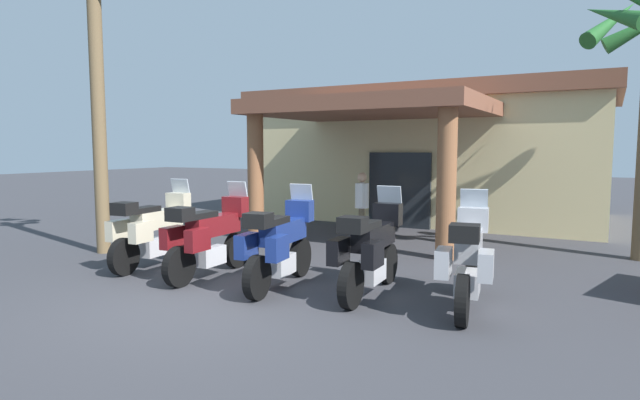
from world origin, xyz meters
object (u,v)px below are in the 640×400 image
at_px(motorcycle_maroon, 209,237).
at_px(motorcycle_cream, 152,230).
at_px(palm_tree_roadside, 95,1).
at_px(motorcycle_blue, 280,244).
at_px(motorcycle_black, 370,250).
at_px(pedestrian, 362,202).
at_px(motorcycle_silver, 468,259).
at_px(motel_building, 431,153).

bearing_deg(motorcycle_maroon, motorcycle_cream, 83.92).
bearing_deg(palm_tree_roadside, motorcycle_blue, -6.98).
distance_m(motorcycle_maroon, motorcycle_black, 2.91).
distance_m(motorcycle_maroon, pedestrian, 4.44).
height_order(motorcycle_black, palm_tree_roadside, palm_tree_roadside).
height_order(motorcycle_maroon, motorcycle_black, same).
bearing_deg(motorcycle_cream, motorcycle_silver, -94.16).
xyz_separation_m(motorcycle_cream, pedestrian, (2.41, 4.21, 0.25)).
height_order(motorcycle_cream, motorcycle_blue, same).
distance_m(motorcycle_cream, motorcycle_blue, 2.90).
distance_m(motorcycle_black, motorcycle_silver, 1.45).
height_order(motorcycle_cream, motorcycle_silver, same).
distance_m(motorcycle_silver, pedestrian, 5.30).
bearing_deg(motel_building, motorcycle_black, -77.97).
bearing_deg(palm_tree_roadside, motorcycle_cream, -13.84).
distance_m(motorcycle_cream, motorcycle_black, 4.35).
distance_m(motorcycle_maroon, motorcycle_blue, 1.45).
relative_size(motel_building, motorcycle_silver, 4.91).
bearing_deg(pedestrian, motorcycle_silver, 107.72).
relative_size(motorcycle_black, motorcycle_silver, 1.00).
relative_size(motorcycle_cream, pedestrian, 1.34).
xyz_separation_m(motorcycle_maroon, palm_tree_roadside, (-3.36, 0.59, 4.50)).
height_order(motorcycle_cream, motorcycle_maroon, same).
relative_size(motorcycle_cream, palm_tree_roadside, 0.33).
bearing_deg(pedestrian, motorcycle_blue, 74.40).
bearing_deg(motorcycle_blue, motorcycle_silver, -91.36).
relative_size(motorcycle_cream, motorcycle_maroon, 1.00).
bearing_deg(pedestrian, motel_building, -111.98).
height_order(motorcycle_blue, palm_tree_roadside, palm_tree_roadside).
height_order(motorcycle_blue, motorcycle_silver, same).
bearing_deg(motorcycle_maroon, motorcycle_blue, -91.52).
xyz_separation_m(motorcycle_cream, motorcycle_silver, (5.80, 0.14, 0.00)).
bearing_deg(palm_tree_roadside, motorcycle_silver, -2.45).
bearing_deg(palm_tree_roadside, motorcycle_black, -3.00).
height_order(motel_building, motorcycle_blue, motel_building).
relative_size(motorcycle_blue, palm_tree_roadside, 0.33).
relative_size(motorcycle_cream, motorcycle_blue, 1.00).
distance_m(motorcycle_silver, palm_tree_roadside, 8.93).
bearing_deg(motorcycle_maroon, pedestrian, -13.98).
relative_size(motel_building, pedestrian, 6.57).
bearing_deg(motorcycle_silver, palm_tree_roadside, 79.33).
height_order(motorcycle_black, pedestrian, pedestrian).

